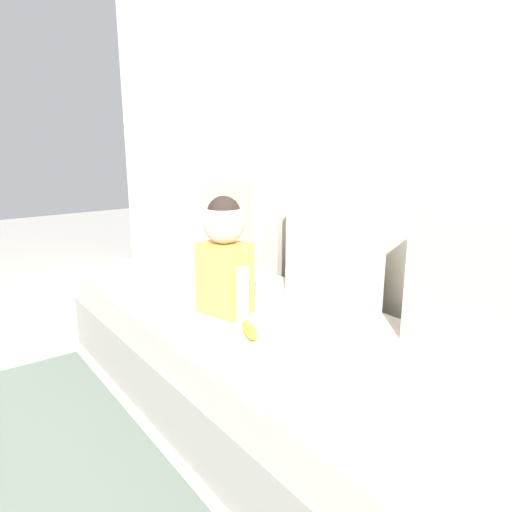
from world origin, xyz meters
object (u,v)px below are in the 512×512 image
(throw_pillow_center, at_px, (333,239))
(banana, at_px, (249,330))
(toddler, at_px, (224,254))
(throw_pillow_right, at_px, (499,293))
(couch, at_px, (269,366))
(throw_pillow_left, at_px, (238,225))

(throw_pillow_center, height_order, banana, throw_pillow_center)
(toddler, bearing_deg, throw_pillow_right, 25.82)
(throw_pillow_right, height_order, banana, throw_pillow_right)
(couch, relative_size, toddler, 4.73)
(couch, bearing_deg, throw_pillow_left, 154.31)
(throw_pillow_right, bearing_deg, couch, -154.31)
(couch, height_order, throw_pillow_left, throw_pillow_left)
(throw_pillow_right, bearing_deg, throw_pillow_center, 180.00)
(couch, bearing_deg, banana, -65.73)
(throw_pillow_left, height_order, toddler, throw_pillow_left)
(throw_pillow_center, distance_m, toddler, 0.48)
(couch, relative_size, banana, 13.75)
(throw_pillow_left, bearing_deg, banana, -32.30)
(throw_pillow_center, height_order, toddler, throw_pillow_center)
(throw_pillow_right, height_order, toddler, toddler)
(couch, height_order, throw_pillow_center, throw_pillow_center)
(throw_pillow_right, xyz_separation_m, toddler, (-0.91, -0.44, 0.01))
(banana, bearing_deg, toddler, 166.79)
(throw_pillow_center, xyz_separation_m, banana, (0.07, -0.50, -0.27))
(throw_pillow_left, xyz_separation_m, toddler, (0.54, -0.44, 0.01))
(throw_pillow_left, height_order, throw_pillow_right, throw_pillow_left)
(couch, bearing_deg, throw_pillow_center, 90.00)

